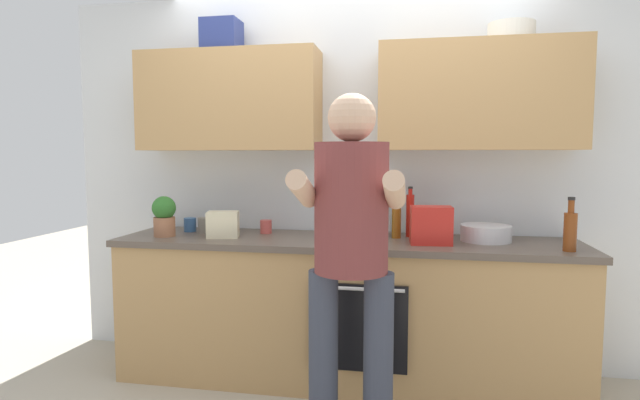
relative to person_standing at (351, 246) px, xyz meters
The scene contains 16 objects.
ground_plane 1.29m from the person_standing, 99.85° to the left, with size 12.00×12.00×0.00m, color #B2A893.
back_wall_unit 1.18m from the person_standing, 97.41° to the left, with size 4.00×0.38×2.50m.
counter 0.98m from the person_standing, 99.83° to the left, with size 2.84×0.67×0.90m.
person_standing is the anchor object (origin of this frame).
bottle_syrup 0.91m from the person_standing, 78.81° to the left, with size 0.06×0.06×0.26m.
bottle_vinegar 1.28m from the person_standing, 29.19° to the left, with size 0.07×0.07×0.29m.
bottle_water 0.74m from the person_standing, 105.98° to the left, with size 0.07×0.07×0.23m.
bottle_hotsauce 1.00m from the person_standing, 74.91° to the left, with size 0.05×0.05×0.32m.
bottle_soda 0.94m from the person_standing, 85.39° to the left, with size 0.07×0.07×0.33m.
cup_tea 1.52m from the person_standing, 143.10° to the left, with size 0.08×0.08×0.09m, color #33598C.
cup_ceramic 1.15m from the person_standing, 126.29° to the left, with size 0.08×0.08×0.09m, color #BF4C47.
cup_stoneware 1.40m from the person_standing, 141.48° to the left, with size 0.08×0.08×0.10m, color slate.
mixing_bowl 1.13m from the person_standing, 50.89° to the left, with size 0.30×0.30×0.10m, color silver.
potted_herb 1.46m from the person_standing, 151.65° to the left, with size 0.15×0.15×0.26m.
grocery_bag_crisps 0.81m from the person_standing, 61.66° to the left, with size 0.24×0.14×0.22m, color red.
grocery_bag_rice 1.16m from the person_standing, 141.20° to the left, with size 0.19×0.15×0.16m, color beige.
Camera 1 is at (0.42, -3.09, 1.43)m, focal length 28.59 mm.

